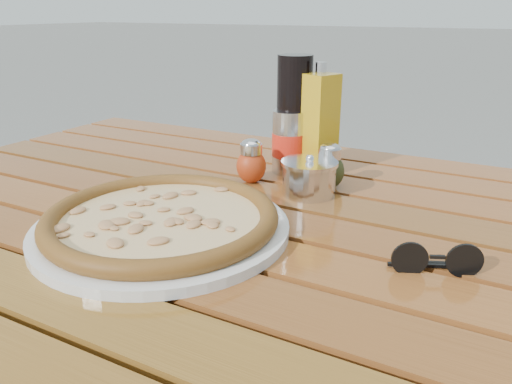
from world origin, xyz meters
The scene contains 10 objects.
table centered at (0.00, 0.00, 0.67)m, with size 1.40×0.90×0.75m.
plate centered at (-0.08, -0.12, 0.76)m, with size 0.36×0.36×0.01m, color silver.
pizza centered at (-0.08, -0.12, 0.77)m, with size 0.46×0.46×0.03m.
pepper_shaker centered at (-0.07, 0.13, 0.79)m, with size 0.06×0.06×0.08m.
oregano_shaker centered at (0.06, 0.17, 0.79)m, with size 0.06×0.06×0.08m.
dark_bottle centered at (-0.03, 0.24, 0.86)m, with size 0.07×0.07×0.22m, color black.
soda_can centered at (-0.04, 0.22, 0.81)m, with size 0.07×0.07×0.12m.
olive_oil_cruet centered at (0.02, 0.23, 0.85)m, with size 0.07×0.07×0.21m.
parmesan_tin centered at (0.05, 0.12, 0.78)m, with size 0.11×0.11×0.07m.
sunglasses centered at (0.28, -0.05, 0.77)m, with size 0.11×0.06×0.04m.
Camera 1 is at (0.34, -0.62, 1.05)m, focal length 35.00 mm.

